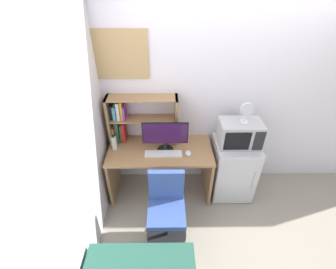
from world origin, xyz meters
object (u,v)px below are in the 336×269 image
at_px(mini_fridge, 232,168).
at_px(desk_fan, 246,112).
at_px(monitor, 165,135).
at_px(computer_mouse, 188,153).
at_px(keyboard, 163,154).
at_px(hutch_bookshelf, 132,118).
at_px(desk_chair, 166,211).
at_px(water_bottle, 114,143).
at_px(microwave, 240,133).
at_px(wall_corkboard, 115,55).

bearing_deg(mini_fridge, desk_fan, -6.23).
height_order(monitor, computer_mouse, monitor).
relative_size(keyboard, mini_fridge, 0.55).
distance_m(hutch_bookshelf, mini_fridge, 1.50).
bearing_deg(desk_fan, monitor, -178.89).
xyz_separation_m(keyboard, desk_chair, (0.03, -0.56, -0.37)).
bearing_deg(mini_fridge, water_bottle, 179.14).
relative_size(hutch_bookshelf, mini_fridge, 1.06).
height_order(computer_mouse, desk_chair, desk_chair).
height_order(microwave, wall_corkboard, wall_corkboard).
distance_m(monitor, keyboard, 0.24).
height_order(keyboard, wall_corkboard, wall_corkboard).
relative_size(water_bottle, desk_fan, 0.79).
distance_m(microwave, wall_corkboard, 1.71).
relative_size(computer_mouse, desk_fan, 0.41).
relative_size(mini_fridge, wall_corkboard, 1.10).
height_order(mini_fridge, microwave, microwave).
xyz_separation_m(keyboard, water_bottle, (-0.62, 0.12, 0.08)).
bearing_deg(wall_corkboard, microwave, -11.76).
bearing_deg(microwave, mini_fridge, -90.37).
bearing_deg(mini_fridge, microwave, 89.63).
xyz_separation_m(mini_fridge, microwave, (0.00, 0.00, 0.57)).
bearing_deg(desk_chair, wall_corkboard, 120.06).
distance_m(desk_fan, wall_corkboard, 1.60).
xyz_separation_m(hutch_bookshelf, computer_mouse, (0.70, -0.31, -0.32)).
bearing_deg(desk_chair, keyboard, 93.35).
relative_size(keyboard, desk_fan, 1.78).
bearing_deg(monitor, desk_chair, -89.16).
distance_m(monitor, water_bottle, 0.66).
height_order(microwave, desk_chair, microwave).
xyz_separation_m(water_bottle, mini_fridge, (1.54, -0.02, -0.43)).
xyz_separation_m(computer_mouse, water_bottle, (-0.92, 0.12, 0.08)).
bearing_deg(wall_corkboard, keyboard, -37.68).
height_order(desk_fan, desk_chair, desk_fan).
distance_m(computer_mouse, microwave, 0.67).
bearing_deg(microwave, hutch_bookshelf, 170.90).
distance_m(hutch_bookshelf, monitor, 0.49).
bearing_deg(water_bottle, microwave, -0.75).
xyz_separation_m(hutch_bookshelf, keyboard, (0.39, -0.32, -0.32)).
height_order(keyboard, microwave, microwave).
height_order(hutch_bookshelf, monitor, hutch_bookshelf).
relative_size(microwave, desk_chair, 0.57).
bearing_deg(desk_chair, hutch_bookshelf, 116.01).
distance_m(keyboard, computer_mouse, 0.31).
bearing_deg(water_bottle, monitor, -3.88).
xyz_separation_m(hutch_bookshelf, microwave, (1.32, -0.21, -0.10)).
height_order(water_bottle, desk_fan, desk_fan).
xyz_separation_m(mini_fridge, desk_fan, (0.02, -0.00, 0.87)).
bearing_deg(computer_mouse, water_bottle, 172.44).
distance_m(microwave, desk_fan, 0.31).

